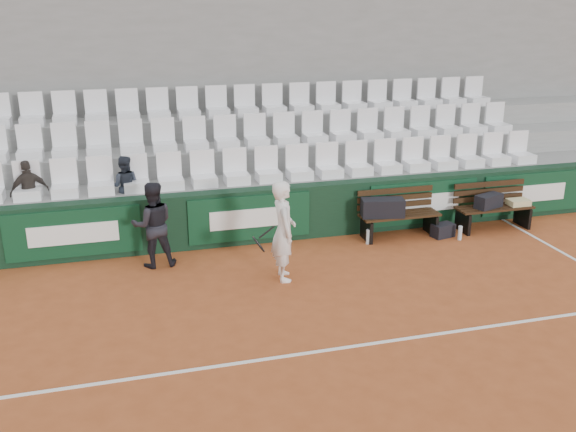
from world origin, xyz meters
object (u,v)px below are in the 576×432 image
Objects in this scene: sports_bag_ground at (443,230)px; ball_kid at (153,225)px; tennis_player at (283,231)px; spectator_b at (26,166)px; sports_bag_right at (489,201)px; water_bottle_far at (460,233)px; bench_right at (493,218)px; water_bottle_near at (368,237)px; sports_bag_left at (383,208)px; spectator_c at (123,161)px; bench_left at (399,225)px.

ball_kid is at bearing 179.51° from sports_bag_ground.
spectator_b is (-3.88, 2.21, 0.75)m from tennis_player.
sports_bag_right is 0.34× the size of tennis_player.
water_bottle_far is at bearing -46.04° from sports_bag_ground.
ball_kid is at bearing 130.88° from spectator_b.
tennis_player is (-4.49, -1.15, 0.58)m from bench_right.
water_bottle_near is 3.84m from ball_kid.
sports_bag_ground is at bearing 16.84° from tennis_player.
bench_right is 2.34m from sports_bag_left.
bench_right is 0.93× the size of tennis_player.
sports_bag_left is at bearing 179.00° from bench_right.
water_bottle_near is at bearing 178.99° from sports_bag_ground.
sports_bag_ground is at bearing 151.95° from spectator_b.
ball_kid is (-3.79, 0.02, 0.58)m from water_bottle_near.
sports_bag_ground is at bearing -8.67° from sports_bag_left.
bench_left is at bearing 179.41° from spectator_c.
sports_bag_left is at bearing 179.40° from ball_kid.
tennis_player reaches higher than water_bottle_near.
spectator_b reaches higher than tennis_player.
sports_bag_right is at bearing 24.70° from water_bottle_far.
sports_bag_left is (-2.30, 0.04, 0.39)m from bench_right.
ball_kid reaches higher than bench_right.
water_bottle_near reaches higher than water_bottle_far.
water_bottle_far is 7.73m from spectator_b.
spectator_b reaches higher than sports_bag_right.
tennis_player is (-3.58, -0.78, 0.67)m from water_bottle_far.
bench_right is 7.01m from spectator_c.
sports_bag_ground is at bearing 133.96° from water_bottle_far.
sports_bag_left reaches higher than bench_left.
sports_bag_left is 2.88× the size of water_bottle_far.
spectator_b is at bearing 171.30° from bench_left.
sports_bag_left is 4.12m from ball_kid.
water_bottle_far is at bearing 150.49° from spectator_b.
water_bottle_far is at bearing -23.57° from bench_left.
water_bottle_near is (-0.69, -0.19, -0.09)m from bench_left.
sports_bag_left is 1.39× the size of sports_bag_right.
water_bottle_near is at bearing -177.58° from bench_right.
spectator_b reaches higher than ball_kid.
spectator_c is at bearing 166.34° from water_bottle_far.
ball_kid is (-5.50, 0.28, 0.59)m from water_bottle_far.
sports_bag_right is 8.36m from spectator_b.
sports_bag_right is at bearing -178.34° from spectator_c.
sports_bag_ground is at bearing -1.01° from water_bottle_near.
spectator_c reaches higher than sports_bag_right.
spectator_b is 1.58m from spectator_c.
water_bottle_near is 0.25× the size of spectator_b.
spectator_c is (-6.65, 1.08, 0.96)m from sports_bag_right.
tennis_player is (-4.35, -1.13, 0.22)m from sports_bag_right.
water_bottle_far is at bearing 174.67° from ball_kid.
water_bottle_near is at bearing 171.37° from water_bottle_far.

